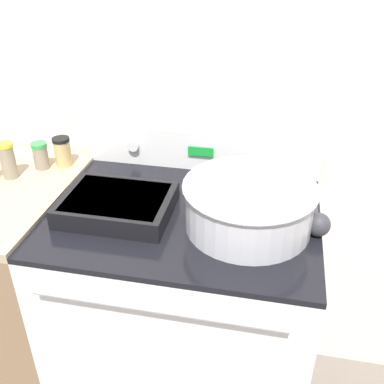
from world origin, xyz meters
TOP-DOWN VIEW (x-y plane):
  - kitchen_wall at (0.00, 0.68)m, footprint 8.00×0.05m
  - stove_range at (0.00, 0.32)m, footprint 0.82×0.67m
  - control_panel at (0.00, 0.62)m, footprint 0.82×0.07m
  - side_counter at (-0.73, 0.32)m, footprint 0.64×0.64m
  - mixing_bowl at (0.20, 0.28)m, footprint 0.38×0.38m
  - casserole_dish at (-0.20, 0.27)m, footprint 0.33×0.25m
  - ladle at (0.39, 0.29)m, footprint 0.07×0.28m
  - spice_jar_black_cap at (-0.48, 0.51)m, footprint 0.06×0.06m
  - spice_jar_green_cap at (-0.55, 0.48)m, footprint 0.05×0.05m
  - spice_jar_yellow_cap at (-0.62, 0.39)m, footprint 0.05×0.05m

SIDE VIEW (x-z plane):
  - stove_range at x=0.00m, z-range 0.00..0.92m
  - side_counter at x=-0.73m, z-range 0.00..0.93m
  - ladle at x=0.39m, z-range 0.91..0.98m
  - casserole_dish at x=-0.20m, z-range 0.92..0.98m
  - spice_jar_green_cap at x=-0.55m, z-range 0.93..1.02m
  - spice_jar_black_cap at x=-0.48m, z-range 0.93..1.03m
  - control_panel at x=0.00m, z-range 0.92..1.06m
  - spice_jar_yellow_cap at x=-0.62m, z-range 0.93..1.05m
  - mixing_bowl at x=0.20m, z-range 0.92..1.06m
  - kitchen_wall at x=0.00m, z-range 0.00..2.50m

